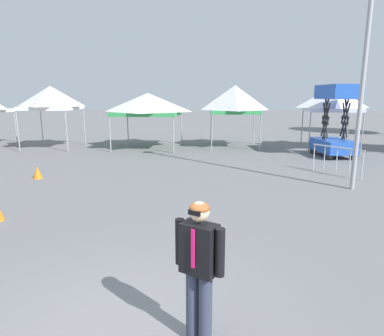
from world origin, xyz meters
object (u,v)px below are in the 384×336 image
Objects in this scene: canopy_tent_right_of_center at (235,99)px; person_foreground at (199,263)px; canopy_tent_far_right at (148,104)px; light_pole_near_lift at (369,19)px; canopy_tent_center at (333,99)px; crowd_barrier_by_lift at (337,155)px; canopy_tent_far_left at (51,98)px; scissor_lift at (334,135)px; traffic_cone_lot_center at (37,172)px.

canopy_tent_right_of_center is 16.28m from person_foreground.
light_pole_near_lift is at bearing -43.62° from canopy_tent_far_right.
canopy_tent_center reaches higher than person_foreground.
light_pole_near_lift is at bearing -93.10° from crowd_barrier_by_lift.
canopy_tent_far_left is at bearing -173.78° from canopy_tent_far_right.
light_pole_near_lift is at bearing 59.10° from person_foreground.
canopy_tent_center is 1.93× the size of person_foreground.
traffic_cone_lot_center is (-12.03, -5.71, -0.86)m from scissor_lift.
person_foreground is 3.93× the size of traffic_cone_lot_center.
crowd_barrier_by_lift is at bearing -61.84° from canopy_tent_right_of_center.
canopy_tent_right_of_center is at bearing 111.91° from light_pole_near_lift.
scissor_lift is (9.64, -1.95, -1.39)m from canopy_tent_far_right.
scissor_lift is at bearing -5.19° from canopy_tent_far_left.
person_foreground is (-0.82, -16.17, -1.69)m from canopy_tent_right_of_center.
light_pole_near_lift is 4.80m from crowd_barrier_by_lift.
person_foreground is at bearing -111.11° from canopy_tent_center.
person_foreground reaches higher than crowd_barrier_by_lift.
canopy_tent_right_of_center is at bearing 9.51° from canopy_tent_far_right.
person_foreground is (4.05, -15.36, -1.44)m from canopy_tent_far_right.
canopy_tent_right_of_center is 8.02m from crowd_barrier_by_lift.
crowd_barrier_by_lift is at bearing 8.45° from traffic_cone_lot_center.
crowd_barrier_by_lift is at bearing 86.90° from light_pole_near_lift.
person_foreground is 10.35m from crowd_barrier_by_lift.
canopy_tent_center is at bearing 78.51° from light_pole_near_lift.
canopy_tent_far_right reaches higher than crowd_barrier_by_lift.
person_foreground is at bearing -50.11° from traffic_cone_lot_center.
canopy_tent_center is at bearing -3.77° from canopy_tent_right_of_center.
scissor_lift is 1.94× the size of person_foreground.
scissor_lift is at bearing 74.90° from crowd_barrier_by_lift.
canopy_tent_center is at bearing 2.64° from canopy_tent_far_right.
traffic_cone_lot_center is at bearing -154.61° from scissor_lift.
canopy_tent_far_left is 2.11× the size of crowd_barrier_by_lift.
canopy_tent_far_right is 9.94m from scissor_lift.
canopy_tent_far_left is 15.09m from crowd_barrier_by_lift.
canopy_tent_right_of_center is 11.43m from traffic_cone_lot_center.
canopy_tent_far_left is 1.01× the size of canopy_tent_center.
canopy_tent_center is at bearing 68.89° from person_foreground.
light_pole_near_lift reaches higher than crowd_barrier_by_lift.
scissor_lift is 0.38× the size of light_pole_near_lift.
canopy_tent_far_right is at bearing 6.22° from canopy_tent_far_left.
scissor_lift is 13.34m from traffic_cone_lot_center.
canopy_tent_center is 2.09× the size of crowd_barrier_by_lift.
canopy_tent_center is 0.38× the size of light_pole_near_lift.
canopy_tent_right_of_center reaches higher than scissor_lift.
canopy_tent_far_right is 4.95m from canopy_tent_right_of_center.
canopy_tent_far_left is 15.57m from canopy_tent_center.
canopy_tent_center reaches higher than crowd_barrier_by_lift.
person_foreground is (-5.59, -13.40, -0.05)m from scissor_lift.
crowd_barrier_by_lift is at bearing -21.39° from canopy_tent_far_left.
canopy_tent_far_left is 0.38× the size of light_pole_near_lift.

